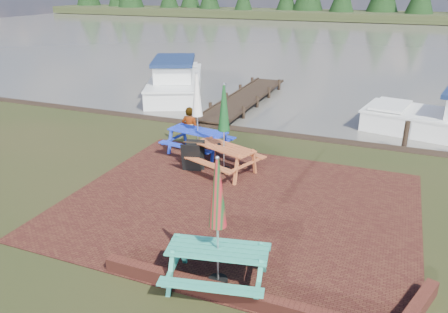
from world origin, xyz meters
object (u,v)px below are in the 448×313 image
chalkboard (193,156)px  boat_jetty (176,82)px  picnic_table_teal (218,243)px  person (189,107)px  picnic_table_blue (198,127)px  jetty (244,99)px  picnic_table_red (224,142)px

chalkboard → boat_jetty: bearing=106.5°
boat_jetty → chalkboard: bearing=-83.1°
picnic_table_teal → person: 9.59m
picnic_table_blue → boat_jetty: picnic_table_blue is taller
picnic_table_blue → picnic_table_teal: bearing=-53.0°
picnic_table_teal → chalkboard: (-2.83, 4.79, -0.44)m
chalkboard → boat_jetty: (-5.61, 9.50, -0.03)m
picnic_table_blue → jetty: 7.45m
picnic_table_red → picnic_table_blue: 1.74m
picnic_table_blue → person: size_ratio=1.49×
picnic_table_red → chalkboard: 1.07m
chalkboard → person: (-1.87, 3.57, 0.44)m
picnic_table_teal → jetty: (-4.24, 13.48, -0.82)m
picnic_table_teal → person: size_ratio=1.43×
jetty → person: size_ratio=4.88×
picnic_table_red → chalkboard: size_ratio=2.91×
chalkboard → picnic_table_red: bearing=3.7°
chalkboard → jetty: bearing=85.3°
picnic_table_blue → picnic_table_red: bearing=-28.7°
picnic_table_red → boat_jetty: (-6.52, 9.21, -0.50)m
jetty → boat_jetty: size_ratio=1.13×
boat_jetty → person: bearing=-81.4°
picnic_table_red → jetty: bearing=126.1°
picnic_table_teal → picnic_table_blue: size_ratio=0.96×
chalkboard → jetty: chalkboard is taller
picnic_table_red → jetty: 8.75m
person → picnic_table_blue: bearing=117.9°
picnic_table_teal → jetty: 14.15m
chalkboard → boat_jetty: boat_jetty is taller
jetty → picnic_table_teal: bearing=-72.5°
picnic_table_teal → person: bearing=107.8°
picnic_table_blue → boat_jetty: (-5.14, 8.15, -0.51)m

